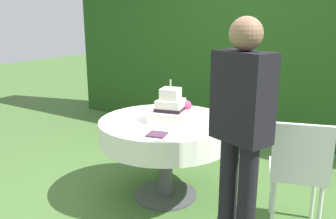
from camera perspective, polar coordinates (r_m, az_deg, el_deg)
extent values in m
plane|color=#476B33|center=(3.35, -0.37, -13.68)|extent=(20.00, 20.00, 0.00)
cube|color=#234C19|center=(4.97, 14.00, 12.46)|extent=(5.77, 0.59, 2.87)
cylinder|color=#4C4C51|center=(3.34, -0.37, -13.53)|extent=(0.58, 0.58, 0.02)
cylinder|color=#4C4C51|center=(3.20, -0.38, -8.20)|extent=(0.13, 0.13, 0.69)
cylinder|color=brown|center=(3.07, -0.39, -2.00)|extent=(1.13, 1.13, 0.03)
cylinder|color=white|center=(3.10, -0.39, -3.48)|extent=(1.16, 1.16, 0.20)
cube|color=white|center=(3.01, 0.40, -1.06)|extent=(0.37, 0.37, 0.10)
cube|color=white|center=(2.99, 0.40, 0.73)|extent=(0.26, 0.26, 0.10)
cube|color=black|center=(3.00, 0.40, 0.15)|extent=(0.27, 0.27, 0.03)
cube|color=white|center=(2.97, 0.41, 2.54)|extent=(0.18, 0.18, 0.10)
sphere|color=#D13866|center=(3.06, 2.94, 0.59)|extent=(0.10, 0.10, 0.10)
cylinder|color=silver|center=(2.95, 0.41, 4.17)|extent=(0.01, 0.01, 0.07)
cylinder|color=white|center=(2.84, 6.08, -3.03)|extent=(0.12, 0.12, 0.01)
cylinder|color=white|center=(3.01, 6.51, -2.03)|extent=(0.12, 0.12, 0.01)
cube|color=#4C2D47|center=(2.68, -1.79, -4.05)|extent=(0.17, 0.17, 0.01)
cylinder|color=white|center=(3.13, 22.47, -12.39)|extent=(0.03, 0.03, 0.45)
cylinder|color=white|center=(3.10, 16.48, -12.12)|extent=(0.03, 0.03, 0.45)
cylinder|color=white|center=(2.85, 23.27, -15.26)|extent=(0.03, 0.03, 0.45)
cylinder|color=white|center=(2.81, 16.60, -15.01)|extent=(0.03, 0.03, 0.45)
cube|color=white|center=(2.86, 20.14, -9.31)|extent=(0.50, 0.50, 0.04)
cube|color=white|center=(2.62, 20.88, -6.46)|extent=(0.39, 0.16, 0.40)
cylinder|color=black|center=(2.37, 12.56, -15.11)|extent=(0.12, 0.12, 0.85)
cylinder|color=black|center=(2.46, 9.64, -13.77)|extent=(0.12, 0.12, 0.85)
cube|color=black|center=(2.17, 11.97, 1.96)|extent=(0.41, 0.31, 0.55)
sphere|color=#8C664C|center=(2.12, 12.52, 11.90)|extent=(0.20, 0.20, 0.20)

